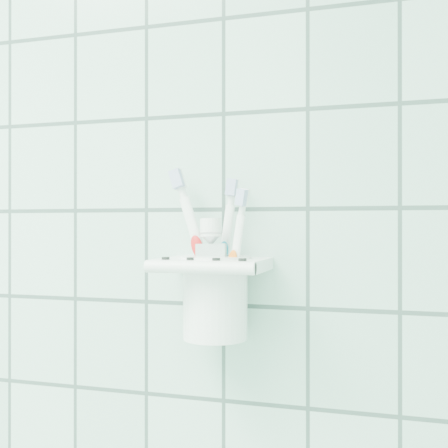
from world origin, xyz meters
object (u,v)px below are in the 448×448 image
holder_bracket (213,266)px  toothpaste_tube (212,268)px  toothbrush_blue (214,253)px  toothbrush_pink (224,244)px  cup (215,294)px  toothbrush_orange (224,259)px

holder_bracket → toothpaste_tube: size_ratio=0.93×
toothbrush_blue → toothbrush_pink: bearing=-44.6°
holder_bracket → toothpaste_tube: toothpaste_tube is taller
cup → toothbrush_pink: bearing=-19.6°
toothbrush_orange → toothbrush_pink: bearing=-50.8°
cup → toothbrush_orange: bearing=-14.2°
holder_bracket → toothbrush_orange: (0.01, 0.00, 0.01)m
toothbrush_pink → toothbrush_blue: toothbrush_pink is taller
toothbrush_orange → holder_bracket: bearing=-156.6°
holder_bracket → cup: (0.00, 0.00, -0.04)m
toothbrush_blue → toothpaste_tube: bearing=-75.5°
holder_bracket → toothbrush_blue: size_ratio=0.68×
holder_bracket → toothbrush_blue: 0.03m
holder_bracket → toothpaste_tube: bearing=-76.9°
toothbrush_orange → toothpaste_tube: size_ratio=1.26×
holder_bracket → toothbrush_orange: bearing=4.4°
toothpaste_tube → holder_bracket: bearing=97.8°
toothbrush_blue → toothbrush_orange: toothbrush_blue is taller
holder_bracket → toothbrush_blue: bearing=101.9°
toothbrush_blue → toothpaste_tube: size_ratio=1.36×
toothbrush_pink → toothbrush_blue: (-0.02, 0.02, -0.01)m
cup → toothbrush_pink: (0.01, -0.00, 0.06)m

